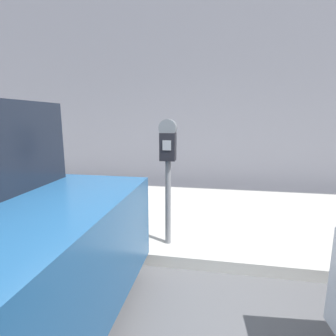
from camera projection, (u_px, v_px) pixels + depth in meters
ground_plane at (80, 315)px, 2.13m from camera, size 60.00×60.00×0.00m
sidewalk at (148, 213)px, 4.25m from camera, size 24.00×2.80×0.13m
building_facade at (170, 31)px, 5.63m from camera, size 24.00×0.30×6.81m
parking_meter at (168, 157)px, 2.89m from camera, size 0.19×0.15×1.43m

